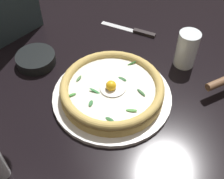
{
  "coord_description": "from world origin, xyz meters",
  "views": [
    {
      "loc": [
        0.35,
        0.4,
        0.62
      ],
      "look_at": [
        -0.01,
        0.02,
        0.03
      ],
      "focal_mm": 46.53,
      "sensor_mm": 36.0,
      "label": 1
    }
  ],
  "objects_px": {
    "side_bowl": "(36,59)",
    "pizza": "(112,89)",
    "table_knife": "(136,31)",
    "drinking_glass": "(186,51)"
  },
  "relations": [
    {
      "from": "pizza",
      "to": "side_bowl",
      "type": "xyz_separation_m",
      "value": [
        0.07,
        -0.26,
        -0.02
      ]
    },
    {
      "from": "pizza",
      "to": "drinking_glass",
      "type": "bearing_deg",
      "value": 168.69
    },
    {
      "from": "side_bowl",
      "to": "table_knife",
      "type": "relative_size",
      "value": 0.62
    },
    {
      "from": "side_bowl",
      "to": "drinking_glass",
      "type": "relative_size",
      "value": 1.05
    },
    {
      "from": "side_bowl",
      "to": "pizza",
      "type": "bearing_deg",
      "value": 105.78
    },
    {
      "from": "table_knife",
      "to": "drinking_glass",
      "type": "xyz_separation_m",
      "value": [
        0.01,
        0.21,
        0.04
      ]
    },
    {
      "from": "pizza",
      "to": "drinking_glass",
      "type": "distance_m",
      "value": 0.26
    },
    {
      "from": "pizza",
      "to": "drinking_glass",
      "type": "height_order",
      "value": "drinking_glass"
    },
    {
      "from": "side_bowl",
      "to": "table_knife",
      "type": "distance_m",
      "value": 0.36
    },
    {
      "from": "pizza",
      "to": "side_bowl",
      "type": "distance_m",
      "value": 0.27
    }
  ]
}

